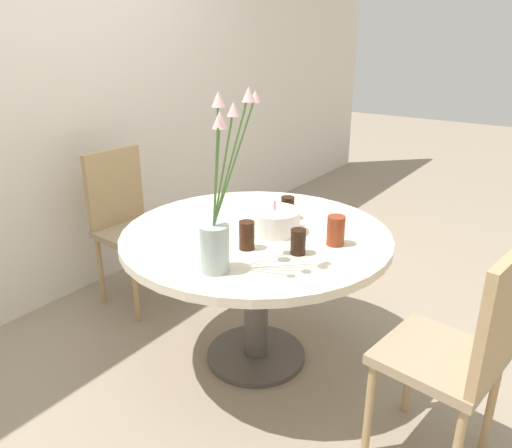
{
  "coord_description": "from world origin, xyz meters",
  "views": [
    {
      "loc": [
        -1.78,
        -1.25,
        1.59
      ],
      "look_at": [
        0.0,
        0.0,
        0.74
      ],
      "focal_mm": 35.0,
      "sensor_mm": 36.0,
      "label": 1
    }
  ],
  "objects_px": {
    "chair_far_back": "(463,348)",
    "drink_glass_3": "(288,208)",
    "drink_glass_1": "(336,231)",
    "side_plate": "(202,224)",
    "chair_near_front": "(128,218)",
    "birthday_cake": "(275,221)",
    "drink_glass_0": "(298,242)",
    "flower_vase": "(218,218)",
    "drink_glass_2": "(247,235)"
  },
  "relations": [
    {
      "from": "chair_far_back",
      "to": "drink_glass_3",
      "type": "xyz_separation_m",
      "value": [
        0.37,
        0.97,
        0.22
      ]
    },
    {
      "from": "drink_glass_1",
      "to": "side_plate",
      "type": "bearing_deg",
      "value": 104.15
    },
    {
      "from": "chair_far_back",
      "to": "drink_glass_3",
      "type": "relative_size",
      "value": 8.21
    },
    {
      "from": "chair_near_front",
      "to": "birthday_cake",
      "type": "bearing_deg",
      "value": -86.99
    },
    {
      "from": "side_plate",
      "to": "drink_glass_3",
      "type": "distance_m",
      "value": 0.44
    },
    {
      "from": "drink_glass_0",
      "to": "chair_far_back",
      "type": "bearing_deg",
      "value": -92.84
    },
    {
      "from": "flower_vase",
      "to": "side_plate",
      "type": "distance_m",
      "value": 0.55
    },
    {
      "from": "drink_glass_0",
      "to": "drink_glass_2",
      "type": "distance_m",
      "value": 0.22
    },
    {
      "from": "drink_glass_0",
      "to": "drink_glass_1",
      "type": "distance_m",
      "value": 0.2
    },
    {
      "from": "birthday_cake",
      "to": "drink_glass_1",
      "type": "height_order",
      "value": "birthday_cake"
    },
    {
      "from": "birthday_cake",
      "to": "drink_glass_0",
      "type": "relative_size",
      "value": 2.15
    },
    {
      "from": "birthday_cake",
      "to": "side_plate",
      "type": "height_order",
      "value": "birthday_cake"
    },
    {
      "from": "birthday_cake",
      "to": "drink_glass_3",
      "type": "distance_m",
      "value": 0.19
    },
    {
      "from": "flower_vase",
      "to": "drink_glass_3",
      "type": "relative_size",
      "value": 6.21
    },
    {
      "from": "chair_near_front",
      "to": "drink_glass_2",
      "type": "height_order",
      "value": "chair_near_front"
    },
    {
      "from": "chair_near_front",
      "to": "drink_glass_0",
      "type": "xyz_separation_m",
      "value": [
        -0.17,
        -1.28,
        0.22
      ]
    },
    {
      "from": "birthday_cake",
      "to": "drink_glass_3",
      "type": "bearing_deg",
      "value": 13.35
    },
    {
      "from": "chair_far_back",
      "to": "drink_glass_3",
      "type": "distance_m",
      "value": 1.06
    },
    {
      "from": "drink_glass_2",
      "to": "birthday_cake",
      "type": "bearing_deg",
      "value": 1.71
    },
    {
      "from": "chair_near_front",
      "to": "drink_glass_3",
      "type": "xyz_separation_m",
      "value": [
        0.16,
        -1.02,
        0.22
      ]
    },
    {
      "from": "birthday_cake",
      "to": "drink_glass_3",
      "type": "relative_size",
      "value": 2.08
    },
    {
      "from": "drink_glass_1",
      "to": "birthday_cake",
      "type": "bearing_deg",
      "value": 95.89
    },
    {
      "from": "chair_far_back",
      "to": "drink_glass_1",
      "type": "xyz_separation_m",
      "value": [
        0.21,
        0.62,
        0.23
      ]
    },
    {
      "from": "chair_near_front",
      "to": "drink_glass_0",
      "type": "height_order",
      "value": "chair_near_front"
    },
    {
      "from": "drink_glass_2",
      "to": "chair_far_back",
      "type": "bearing_deg",
      "value": -87.08
    },
    {
      "from": "drink_glass_3",
      "to": "drink_glass_0",
      "type": "bearing_deg",
      "value": -142.25
    },
    {
      "from": "birthday_cake",
      "to": "drink_glass_1",
      "type": "bearing_deg",
      "value": -84.11
    },
    {
      "from": "flower_vase",
      "to": "drink_glass_2",
      "type": "bearing_deg",
      "value": 7.88
    },
    {
      "from": "drink_glass_0",
      "to": "drink_glass_1",
      "type": "relative_size",
      "value": 0.83
    },
    {
      "from": "drink_glass_2",
      "to": "drink_glass_0",
      "type": "bearing_deg",
      "value": -68.61
    },
    {
      "from": "chair_far_back",
      "to": "birthday_cake",
      "type": "bearing_deg",
      "value": -93.65
    },
    {
      "from": "chair_near_front",
      "to": "side_plate",
      "type": "xyz_separation_m",
      "value": [
        -0.16,
        -0.73,
        0.17
      ]
    },
    {
      "from": "chair_far_back",
      "to": "chair_near_front",
      "type": "bearing_deg",
      "value": -88.36
    },
    {
      "from": "birthday_cake",
      "to": "drink_glass_2",
      "type": "height_order",
      "value": "birthday_cake"
    },
    {
      "from": "side_plate",
      "to": "drink_glass_3",
      "type": "xyz_separation_m",
      "value": [
        0.32,
        -0.29,
        0.05
      ]
    },
    {
      "from": "chair_far_back",
      "to": "birthday_cake",
      "type": "distance_m",
      "value": 0.97
    },
    {
      "from": "drink_glass_1",
      "to": "chair_near_front",
      "type": "bearing_deg",
      "value": 90.25
    },
    {
      "from": "birthday_cake",
      "to": "drink_glass_1",
      "type": "relative_size",
      "value": 1.79
    },
    {
      "from": "side_plate",
      "to": "drink_glass_0",
      "type": "height_order",
      "value": "drink_glass_0"
    },
    {
      "from": "chair_near_front",
      "to": "drink_glass_1",
      "type": "bearing_deg",
      "value": -85.4
    },
    {
      "from": "flower_vase",
      "to": "drink_glass_2",
      "type": "height_order",
      "value": "flower_vase"
    },
    {
      "from": "drink_glass_0",
      "to": "side_plate",
      "type": "bearing_deg",
      "value": 88.06
    },
    {
      "from": "chair_far_back",
      "to": "side_plate",
      "type": "xyz_separation_m",
      "value": [
        0.05,
        1.26,
        0.17
      ]
    },
    {
      "from": "drink_glass_2",
      "to": "drink_glass_1",
      "type": "bearing_deg",
      "value": -48.26
    },
    {
      "from": "drink_glass_1",
      "to": "drink_glass_0",
      "type": "bearing_deg",
      "value": 154.79
    },
    {
      "from": "drink_glass_1",
      "to": "flower_vase",
      "type": "bearing_deg",
      "value": 151.97
    },
    {
      "from": "birthday_cake",
      "to": "chair_near_front",
      "type": "bearing_deg",
      "value": 88.66
    },
    {
      "from": "drink_glass_0",
      "to": "drink_glass_1",
      "type": "bearing_deg",
      "value": -25.21
    },
    {
      "from": "chair_far_back",
      "to": "drink_glass_0",
      "type": "relative_size",
      "value": 8.5
    },
    {
      "from": "birthday_cake",
      "to": "flower_vase",
      "type": "xyz_separation_m",
      "value": [
        -0.46,
        -0.04,
        0.17
      ]
    }
  ]
}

